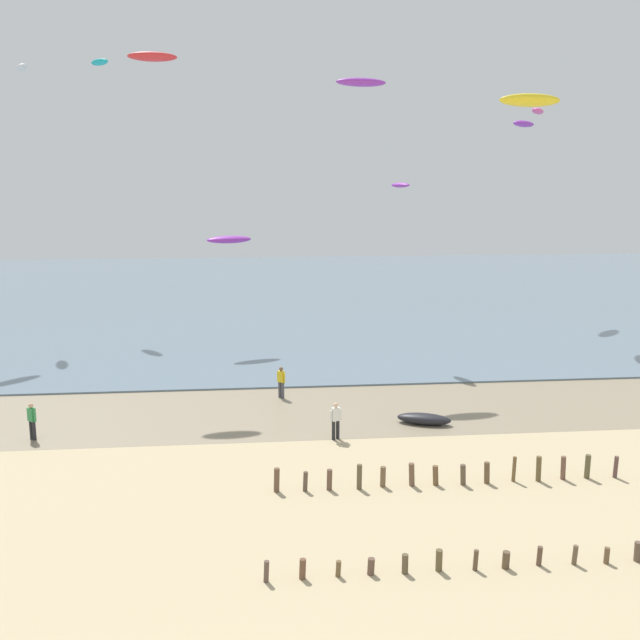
# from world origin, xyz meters

# --- Properties ---
(wet_sand_strip) EXTENTS (120.00, 8.30, 0.01)m
(wet_sand_strip) POSITION_xyz_m (0.00, 22.66, 0.00)
(wet_sand_strip) COLOR gray
(wet_sand_strip) RESTS_ON ground
(sea) EXTENTS (160.00, 70.00, 0.10)m
(sea) POSITION_xyz_m (0.00, 61.81, 0.05)
(sea) COLOR slate
(sea) RESTS_ON ground
(groyne_mid) EXTENTS (15.55, 0.31, 0.69)m
(groyne_mid) POSITION_xyz_m (7.64, 7.30, 0.29)
(groyne_mid) COLOR brown
(groyne_mid) RESTS_ON ground
(groyne_far) EXTENTS (13.43, 0.36, 1.02)m
(groyne_far) POSITION_xyz_m (6.96, 13.31, 0.44)
(groyne_far) COLOR brown
(groyne_far) RESTS_ON ground
(person_nearest_camera) EXTENTS (0.45, 0.41, 1.71)m
(person_nearest_camera) POSITION_xyz_m (-10.26, 19.85, 0.92)
(person_nearest_camera) COLOR #232328
(person_nearest_camera) RESTS_ON ground
(person_by_waterline) EXTENTS (0.42, 0.44, 1.71)m
(person_by_waterline) POSITION_xyz_m (1.11, 25.05, 0.92)
(person_by_waterline) COLOR #4C4C56
(person_by_waterline) RESTS_ON ground
(person_right_flank) EXTENTS (0.53, 0.34, 1.71)m
(person_right_flank) POSITION_xyz_m (3.26, 18.56, 0.92)
(person_right_flank) COLOR #232328
(person_right_flank) RESTS_ON ground
(grounded_kite) EXTENTS (2.74, 1.76, 0.52)m
(grounded_kite) POSITION_xyz_m (7.70, 20.19, 0.26)
(grounded_kite) COLOR black
(grounded_kite) RESTS_ON ground
(kite_aloft_0) EXTENTS (3.28, 1.97, 0.58)m
(kite_aloft_0) POSITION_xyz_m (-1.82, 37.15, 7.52)
(kite_aloft_0) COLOR purple
(kite_aloft_2) EXTENTS (2.80, 1.20, 0.65)m
(kite_aloft_2) POSITION_xyz_m (-5.62, 30.68, 18.20)
(kite_aloft_2) COLOR red
(kite_aloft_3) EXTENTS (2.15, 2.48, 0.56)m
(kite_aloft_3) POSITION_xyz_m (-11.84, 48.16, 20.54)
(kite_aloft_3) COLOR #19B2B7
(kite_aloft_4) EXTENTS (3.14, 1.39, 0.54)m
(kite_aloft_4) POSITION_xyz_m (6.24, 31.49, 17.10)
(kite_aloft_4) COLOR purple
(kite_aloft_7) EXTENTS (1.41, 2.48, 0.64)m
(kite_aloft_7) POSITION_xyz_m (-16.82, 44.93, 19.60)
(kite_aloft_7) COLOR white
(kite_aloft_8) EXTENTS (3.08, 1.38, 0.76)m
(kite_aloft_8) POSITION_xyz_m (12.34, 20.84, 15.00)
(kite_aloft_8) COLOR yellow
(kite_aloft_10) EXTENTS (1.29, 2.04, 0.36)m
(kite_aloft_10) POSITION_xyz_m (9.20, 33.80, 11.17)
(kite_aloft_10) COLOR purple
(kite_aloft_12) EXTENTS (3.11, 3.08, 0.53)m
(kite_aloft_12) POSITION_xyz_m (22.76, 48.47, 16.17)
(kite_aloft_12) COLOR purple
(kite_aloft_13) EXTENTS (1.91, 2.72, 0.56)m
(kite_aloft_13) POSITION_xyz_m (20.76, 40.68, 16.46)
(kite_aloft_13) COLOR #E54C99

